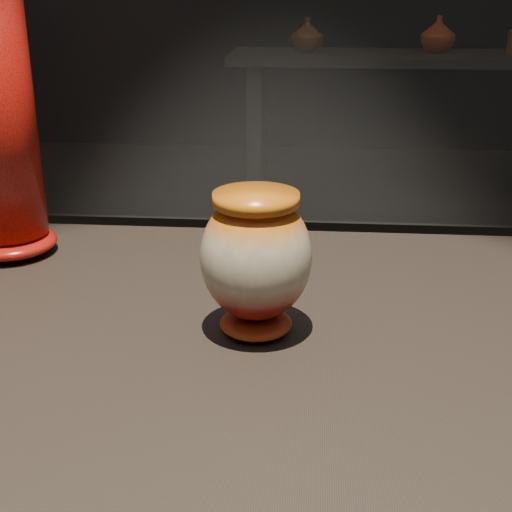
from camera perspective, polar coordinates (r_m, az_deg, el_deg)
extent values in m
cube|color=black|center=(0.86, -5.07, -8.16)|extent=(2.00, 0.80, 0.05)
ellipsoid|color=maroon|center=(0.86, 0.00, -5.38)|extent=(0.10, 0.10, 0.02)
ellipsoid|color=beige|center=(0.83, 0.00, -0.06)|extent=(0.14, 0.14, 0.15)
cylinder|color=orange|center=(0.80, 0.00, 4.59)|extent=(0.11, 0.11, 0.01)
ellipsoid|color=red|center=(1.16, -19.00, 1.06)|extent=(0.17, 0.17, 0.04)
cube|color=black|center=(4.21, 12.17, 15.24)|extent=(2.00, 0.60, 0.05)
cube|color=black|center=(4.26, 0.12, 9.64)|extent=(0.08, 0.50, 0.85)
imported|color=brown|center=(4.16, 4.13, 17.24)|extent=(0.20, 0.20, 0.19)
imported|color=maroon|center=(4.26, 14.36, 16.81)|extent=(0.23, 0.23, 0.20)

